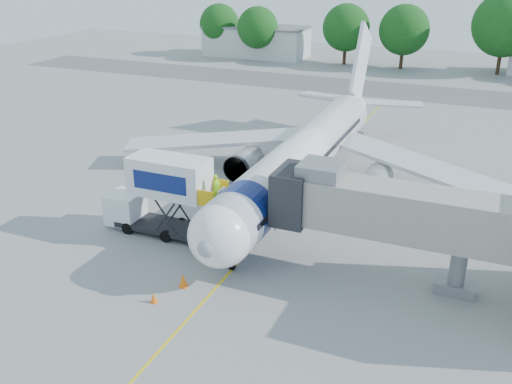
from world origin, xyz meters
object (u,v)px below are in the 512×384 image
at_px(jet_bridge, 380,210).
at_px(catering_hiloader, 162,196).
at_px(ground_tug, 130,337).
at_px(aircraft, 306,154).

xyz_separation_m(jet_bridge, catering_hiloader, (-14.26, -0.00, -1.58)).
relative_size(catering_hiloader, ground_tug, 2.64).
xyz_separation_m(jet_bridge, ground_tug, (-9.35, -11.07, -3.68)).
relative_size(aircraft, ground_tug, 11.74).
height_order(catering_hiloader, ground_tug, catering_hiloader).
bearing_deg(ground_tug, aircraft, 84.78).
xyz_separation_m(aircraft, catering_hiloader, (-6.27, -11.12, -0.19)).
bearing_deg(jet_bridge, catering_hiloader, -179.99).
distance_m(aircraft, catering_hiloader, 12.77).
bearing_deg(aircraft, ground_tug, -93.49).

